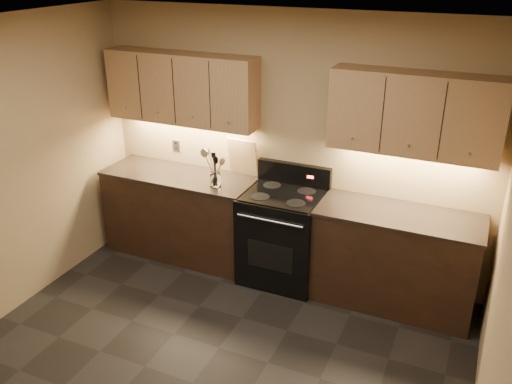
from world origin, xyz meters
TOP-DOWN VIEW (x-y plane):
  - floor at (0.00, 0.00)m, footprint 4.00×4.00m
  - ceiling at (0.00, 0.00)m, footprint 4.00×4.00m
  - wall_back at (0.00, 2.00)m, footprint 4.00×0.04m
  - wall_right at (2.00, 0.00)m, footprint 0.04×4.00m
  - counter_left at (-1.10, 1.70)m, footprint 1.62×0.62m
  - counter_right at (1.18, 1.70)m, footprint 1.46×0.62m
  - stove at (0.08, 1.68)m, footprint 0.76×0.68m
  - upper_cab_left at (-1.10, 1.85)m, footprint 1.60×0.30m
  - upper_cab_right at (1.18, 1.85)m, footprint 1.44×0.30m
  - outlet_plate at (-1.30, 1.99)m, footprint 0.08×0.01m
  - utensil_crock at (-0.61, 1.59)m, footprint 0.11×0.11m
  - cutting_board at (-0.48, 1.95)m, footprint 0.32×0.11m
  - wooden_spoon at (-0.65, 1.59)m, footprint 0.17×0.10m
  - black_spoon at (-0.62, 1.60)m, footprint 0.11×0.12m
  - black_turner at (-0.59, 1.57)m, footprint 0.14×0.14m
  - steel_spatula at (-0.59, 1.60)m, footprint 0.24×0.17m
  - steel_skimmer at (-0.58, 1.58)m, footprint 0.27×0.14m

SIDE VIEW (x-z plane):
  - floor at x=0.00m, z-range 0.00..0.00m
  - counter_left at x=-1.10m, z-range 0.00..0.93m
  - counter_right at x=1.18m, z-range 0.00..0.93m
  - stove at x=0.08m, z-range -0.09..1.05m
  - utensil_crock at x=-0.61m, z-range 0.92..1.06m
  - wooden_spoon at x=-0.65m, z-range 0.95..1.24m
  - black_spoon at x=-0.62m, z-range 0.94..1.27m
  - black_turner at x=-0.59m, z-range 0.94..1.29m
  - outlet_plate at x=-1.30m, z-range 1.06..1.18m
  - cutting_board at x=-0.48m, z-range 0.93..1.32m
  - steel_skimmer at x=-0.58m, z-range 0.95..1.31m
  - steel_spatula at x=-0.59m, z-range 0.94..1.32m
  - wall_back at x=0.00m, z-range 0.00..2.60m
  - wall_right at x=2.00m, z-range 0.00..2.60m
  - upper_cab_left at x=-1.10m, z-range 1.45..2.15m
  - upper_cab_right at x=1.18m, z-range 1.45..2.15m
  - ceiling at x=0.00m, z-range 2.60..2.60m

